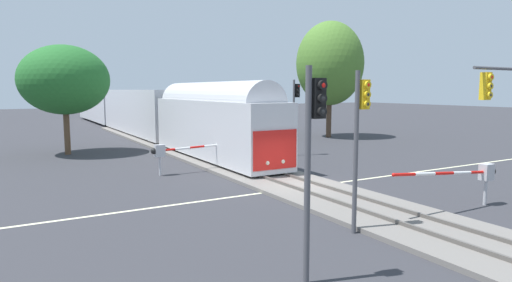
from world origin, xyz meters
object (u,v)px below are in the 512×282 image
(maple_right_background, at_px, (330,64))
(traffic_signal_near_left, at_px, (313,140))
(traffic_signal_far_side, at_px, (295,105))
(oak_behind_train, at_px, (64,80))
(traffic_signal_median, at_px, (360,126))
(crossing_gate_near, at_px, (476,174))
(crossing_gate_far, at_px, (168,151))
(commuter_train, at_px, (137,110))

(maple_right_background, bearing_deg, traffic_signal_near_left, -129.86)
(traffic_signal_far_side, height_order, oak_behind_train, oak_behind_train)
(oak_behind_train, height_order, maple_right_background, maple_right_background)
(traffic_signal_median, xyz_separation_m, maple_right_background, (18.79, 24.65, 3.84))
(traffic_signal_near_left, xyz_separation_m, maple_right_background, (22.59, 27.06, 3.87))
(crossing_gate_near, relative_size, traffic_signal_far_side, 1.09)
(crossing_gate_far, height_order, traffic_signal_median, traffic_signal_median)
(traffic_signal_far_side, bearing_deg, crossing_gate_near, -96.60)
(traffic_signal_near_left, height_order, maple_right_background, maple_right_background)
(crossing_gate_far, xyz_separation_m, traffic_signal_median, (2.29, -13.36, 2.34))
(traffic_signal_median, xyz_separation_m, oak_behind_train, (-6.38, 25.03, 1.92))
(commuter_train, relative_size, crossing_gate_near, 9.77)
(traffic_signal_near_left, bearing_deg, crossing_gate_far, 84.51)
(traffic_signal_far_side, distance_m, maple_right_background, 14.09)
(oak_behind_train, bearing_deg, crossing_gate_near, -62.58)
(traffic_signal_near_left, bearing_deg, traffic_signal_median, 32.31)
(traffic_signal_median, bearing_deg, traffic_signal_far_side, 62.06)
(commuter_train, xyz_separation_m, maple_right_background, (16.52, -12.65, 4.85))
(crossing_gate_far, distance_m, traffic_signal_far_side, 11.26)
(traffic_signal_median, height_order, maple_right_background, maple_right_background)
(crossing_gate_near, xyz_separation_m, crossing_gate_far, (-8.88, 13.33, -0.05))
(crossing_gate_far, bearing_deg, maple_right_background, 28.17)
(traffic_signal_near_left, distance_m, maple_right_background, 35.46)
(commuter_train, distance_m, crossing_gate_far, 24.41)
(crossing_gate_near, relative_size, oak_behind_train, 0.75)
(commuter_train, xyz_separation_m, crossing_gate_near, (4.33, -37.27, -1.28))
(crossing_gate_far, relative_size, maple_right_background, 0.44)
(crossing_gate_near, relative_size, maple_right_background, 0.52)
(maple_right_background, bearing_deg, oak_behind_train, 179.13)
(crossing_gate_near, distance_m, traffic_signal_near_left, 10.92)
(traffic_signal_near_left, relative_size, oak_behind_train, 0.67)
(crossing_gate_far, distance_m, traffic_signal_median, 13.76)
(traffic_signal_median, bearing_deg, crossing_gate_near, 0.25)
(traffic_signal_far_side, distance_m, traffic_signal_near_left, 22.00)
(crossing_gate_near, height_order, maple_right_background, maple_right_background)
(crossing_gate_near, bearing_deg, traffic_signal_near_left, -166.81)
(crossing_gate_far, relative_size, traffic_signal_far_side, 0.92)
(commuter_train, bearing_deg, traffic_signal_far_side, -73.96)
(traffic_signal_far_side, distance_m, traffic_signal_median, 17.97)
(traffic_signal_median, bearing_deg, maple_right_background, 52.69)
(maple_right_background, bearing_deg, traffic_signal_far_side, -139.76)
(traffic_signal_near_left, bearing_deg, traffic_signal_far_side, 56.22)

